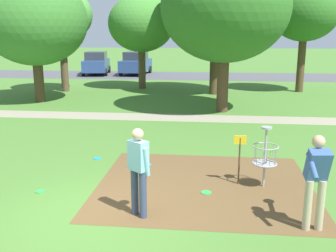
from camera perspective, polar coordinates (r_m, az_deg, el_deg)
name	(u,v)px	position (r m, az deg, el deg)	size (l,w,h in m)	color
ground_plane	(97,216)	(7.77, -10.25, -12.70)	(160.00, 160.00, 0.00)	#47752D
dirt_tee_pad	(204,185)	(9.11, 5.28, -8.47)	(4.83, 4.32, 0.01)	brown
disc_golf_basket	(262,154)	(8.99, 13.51, -4.02)	(0.98, 0.58, 1.39)	#9E9EA3
player_foreground_watching	(138,167)	(7.31, -4.30, -6.01)	(0.48, 0.45, 1.71)	#384260
player_throwing	(316,177)	(7.25, 20.74, -6.88)	(0.42, 1.14, 1.71)	tan
frisbee_near_basket	(206,193)	(8.68, 5.58, -9.59)	(0.23, 0.23, 0.02)	green
frisbee_far_left	(97,158)	(11.02, -10.24, -4.66)	(0.21, 0.21, 0.02)	#1E93DB
frisbee_far_right	(40,191)	(9.14, -18.05, -9.01)	(0.21, 0.21, 0.02)	green
tree_near_left	(34,21)	(20.41, -18.83, 14.28)	(5.04, 5.04, 6.08)	#4C3823
tree_near_right	(141,24)	(24.26, -3.89, 14.56)	(3.96, 3.96, 5.57)	brown
tree_mid_left	(225,7)	(17.09, 8.29, 16.67)	(5.37, 5.37, 6.68)	#4C3823
tree_mid_center	(61,16)	(23.77, -15.25, 15.21)	(3.51, 3.51, 5.83)	brown
tree_mid_right	(305,13)	(24.05, 19.26, 15.22)	(3.76, 3.76, 6.07)	#4C3823
parking_lot_strip	(185,76)	(31.54, 2.43, 7.30)	(36.00, 6.00, 0.01)	#4C4C51
parked_car_leftmost	(96,63)	(33.08, -10.35, 8.98)	(2.46, 4.43, 1.84)	#2D4784
parked_car_center_left	(136,63)	(32.59, -4.70, 9.09)	(2.18, 4.31, 1.84)	#2D4784
gravel_path	(159,117)	(16.08, -1.36, 1.28)	(40.00, 1.38, 0.00)	gray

